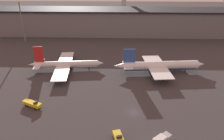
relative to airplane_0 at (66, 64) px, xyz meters
name	(u,v)px	position (x,y,z in m)	size (l,w,h in m)	color
ground	(133,112)	(33.16, -36.16, -2.91)	(600.00, 600.00, 0.00)	#383538
terminal_building	(127,22)	(33.16, 70.04, 6.90)	(240.00, 26.94, 19.53)	slate
airplane_0	(66,64)	(0.00, 0.00, 0.00)	(38.70, 37.35, 12.83)	silver
airplane_1	(159,66)	(47.82, -1.96, 0.84)	(46.09, 29.59, 12.94)	white
service_vehicle_0	(162,140)	(40.66, -51.78, -1.30)	(6.38, 5.97, 2.81)	#9EA3A8
service_vehicle_2	(32,104)	(-5.04, -33.95, -1.59)	(8.20, 5.61, 2.78)	gold
service_vehicle_3	(118,137)	(27.73, -50.98, -1.52)	(3.74, 5.44, 2.95)	gold
lamp_post_0	(21,17)	(-38.92, 43.73, 15.28)	(1.80, 1.80, 29.20)	slate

